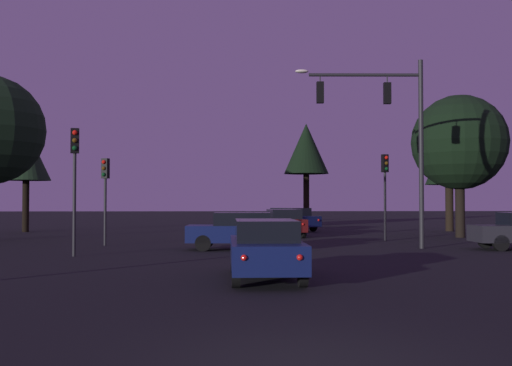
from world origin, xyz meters
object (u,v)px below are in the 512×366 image
Objects in this scene: traffic_light_corner_right at (75,166)px; tree_left_far at (449,158)px; traffic_light_corner_left at (385,179)px; car_crossing_left at (239,230)px; car_parked_lot at (290,219)px; traffic_signal_mast_arm at (389,121)px; tree_center_horizon at (306,150)px; traffic_light_median at (105,183)px; tree_behind_sign at (26,155)px; tree_lot_edge at (459,143)px; car_nearside_lane at (265,248)px; car_far_lane at (284,222)px.

tree_left_far is at bearing 40.85° from traffic_light_corner_right.
tree_left_far reaches higher than traffic_light_corner_right.
traffic_light_corner_left is 11.58m from tree_left_far.
car_parked_lot is (3.61, 15.47, 0.00)m from car_crossing_left.
car_parked_lot is at bearing 76.85° from car_crossing_left.
traffic_signal_mast_arm is 1.84× the size of traffic_light_corner_left.
tree_center_horizon is at bearing 131.26° from tree_left_far.
traffic_signal_mast_arm is at bearing 14.07° from traffic_light_corner_right.
car_crossing_left is (5.98, -2.61, -1.99)m from traffic_light_median.
traffic_light_corner_right is at bearing -90.36° from traffic_light_median.
tree_center_horizon is at bearing 66.16° from traffic_light_corner_right.
tree_center_horizon is at bearing 25.62° from tree_behind_sign.
traffic_light_corner_right is 0.59× the size of tree_lot_edge.
tree_left_far is (14.09, 14.65, 4.00)m from car_crossing_left.
traffic_signal_mast_arm is 12.75m from traffic_light_median.
tree_behind_sign is at bearing 143.73° from traffic_signal_mast_arm.
traffic_signal_mast_arm is 2.04× the size of traffic_light_median.
traffic_light_corner_right reaches higher than car_nearside_lane.
tree_lot_edge is at bearing 30.07° from traffic_light_corner_right.
traffic_light_corner_right is 21.10m from tree_lot_edge.
car_parked_lot is at bearing 82.85° from car_nearside_lane.
car_crossing_left is (-7.42, -5.34, -2.28)m from traffic_light_corner_left.
tree_behind_sign is 26.55m from tree_lot_edge.
tree_left_far reaches higher than car_crossing_left.
car_far_lane is 6.49m from car_parked_lot.
car_nearside_lane is (-5.81, -9.80, -4.55)m from traffic_signal_mast_arm.
traffic_signal_mast_arm is at bearing 3.21° from car_crossing_left.
tree_lot_edge is at bearing 51.73° from traffic_signal_mast_arm.
tree_lot_edge is (18.19, 10.53, 1.91)m from traffic_light_corner_right.
car_nearside_lane is at bearing -120.69° from traffic_signal_mast_arm.
traffic_light_corner_right is at bearing -67.10° from tree_behind_sign.
traffic_signal_mast_arm is at bearing 59.31° from car_nearside_lane.
traffic_light_corner_right is 1.19× the size of traffic_light_median.
tree_center_horizon reaches higher than car_far_lane.
tree_center_horizon reaches higher than car_parked_lot.
traffic_light_corner_right is at bearing 134.08° from car_nearside_lane.
car_far_lane is at bearing 112.87° from traffic_signal_mast_arm.
traffic_signal_mast_arm is 1.02× the size of tree_lot_edge.
car_parked_lot is (-3.81, 10.13, -2.27)m from traffic_light_corner_left.
traffic_light_corner_right is 1.10× the size of car_far_lane.
traffic_light_corner_right is 5.37m from traffic_light_median.
traffic_signal_mast_arm is 10.48m from car_far_lane.
traffic_signal_mast_arm is 1.89× the size of car_far_lane.
traffic_light_median is 0.81× the size of car_parked_lot.
car_far_lane is 0.87× the size of car_parked_lot.
car_nearside_lane is at bearing -99.06° from tree_center_horizon.
tree_left_far is 12.60m from tree_center_horizon.
traffic_light_median is 23.49m from tree_left_far.
car_nearside_lane is at bearing -97.15° from car_parked_lot.
tree_left_far is at bearing 26.03° from car_far_lane.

